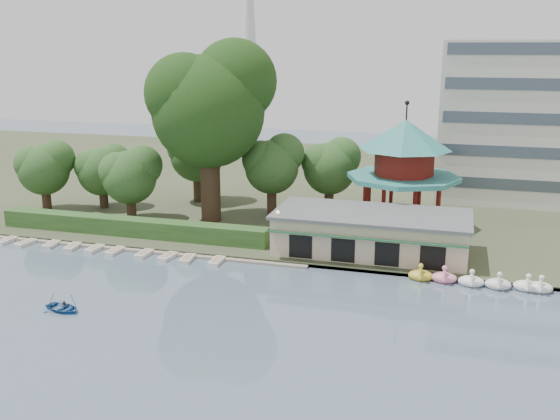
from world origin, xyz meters
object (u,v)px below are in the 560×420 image
at_px(rowboat_with_passengers, 63,305).
at_px(big_tree, 210,102).
at_px(dock, 143,249).
at_px(boathouse, 371,232).
at_px(pavilion, 404,163).

bearing_deg(rowboat_with_passengers, big_tree, 85.28).
distance_m(dock, boathouse, 22.62).
bearing_deg(big_tree, dock, -106.07).
height_order(dock, rowboat_with_passengers, rowboat_with_passengers).
height_order(dock, boathouse, boathouse).
height_order(boathouse, rowboat_with_passengers, boathouse).
relative_size(dock, pavilion, 2.52).
xyz_separation_m(boathouse, big_tree, (-18.83, 6.23, 11.44)).
relative_size(pavilion, rowboat_with_passengers, 2.80).
bearing_deg(pavilion, dock, -148.34).
distance_m(boathouse, pavilion, 11.43).
relative_size(dock, boathouse, 1.83).
xyz_separation_m(big_tree, rowboat_with_passengers, (-2.13, -25.77, -13.37)).
bearing_deg(boathouse, big_tree, 161.71).
bearing_deg(rowboat_with_passengers, dock, 94.02).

